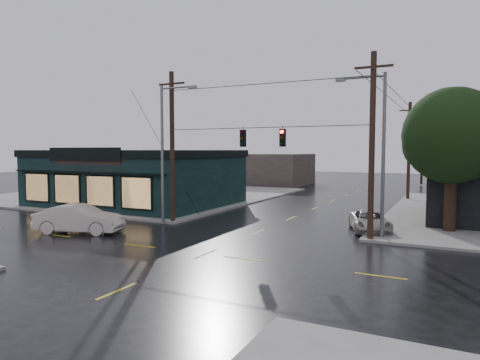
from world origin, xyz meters
The scene contains 15 objects.
ground_plane centered at (0.00, 0.00, 0.00)m, with size 160.00×160.00×0.00m, color black.
sidewalk_nw centered at (-20.00, 20.00, 0.07)m, with size 28.00×28.00×0.15m, color gray.
pizza_shop centered at (-15.00, 12.94, 2.56)m, with size 16.30×12.34×4.90m.
corner_tree centered at (10.33, 10.94, 5.76)m, with size 5.70×5.70×8.50m.
utility_pole_nw centered at (-6.50, 6.50, 0.00)m, with size 2.00×0.32×10.15m, color black, non-canonical shape.
utility_pole_ne centered at (6.50, 6.50, 0.00)m, with size 2.00×0.32×10.15m, color black, non-canonical shape.
utility_pole_far_a centered at (6.50, 28.00, 0.00)m, with size 2.00×0.32×9.65m, color black, non-canonical shape.
utility_pole_far_b centered at (6.50, 48.00, 0.00)m, with size 2.00×0.32×9.15m, color black, non-canonical shape.
utility_pole_far_c centered at (6.50, 68.00, 0.00)m, with size 2.00×0.32×9.15m, color black, non-canonical shape.
span_signal_assembly centered at (0.10, 6.50, 5.70)m, with size 13.00×0.48×1.23m.
streetlight_nw centered at (-6.80, 5.80, 0.00)m, with size 5.40×0.30×9.15m, color slate, non-canonical shape.
streetlight_ne centered at (7.00, 7.20, 0.00)m, with size 5.40×0.30×9.15m, color slate, non-canonical shape.
bg_building_west centered at (-14.00, 40.00, 2.20)m, with size 12.00×10.00×4.40m, color #40322E.
sedan_cream centered at (-9.46, 1.12, 0.85)m, with size 1.79×5.14×1.69m, color beige.
suv_silver centered at (6.00, 9.35, 0.63)m, with size 2.09×4.53×1.26m, color #A19C95.
Camera 1 is at (10.41, -17.21, 4.94)m, focal length 32.00 mm.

